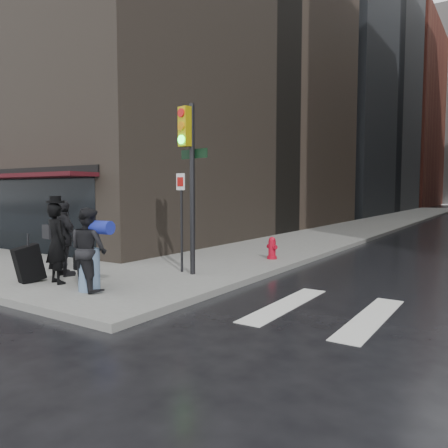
% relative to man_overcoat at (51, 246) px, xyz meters
% --- Properties ---
extents(ground, '(140.00, 140.00, 0.00)m').
position_rel_man_overcoat_xyz_m(ground, '(1.39, 0.63, -0.97)').
color(ground, black).
rests_on(ground, ground).
extents(sidewalk_left, '(4.00, 50.00, 0.15)m').
position_rel_man_overcoat_xyz_m(sidewalk_left, '(1.39, 27.63, -0.89)').
color(sidewalk_left, slate).
rests_on(sidewalk_left, ground).
extents(bldg_left_mid, '(22.00, 24.00, 34.00)m').
position_rel_man_overcoat_xyz_m(bldg_left_mid, '(-11.61, 38.63, 16.03)').
color(bldg_left_mid, gray).
rests_on(bldg_left_mid, ground).
extents(bldg_left_far, '(22.00, 20.00, 26.00)m').
position_rel_man_overcoat_xyz_m(bldg_left_far, '(-11.61, 62.63, 12.03)').
color(bldg_left_far, '#56291D').
rests_on(bldg_left_far, ground).
extents(storefront, '(8.40, 1.11, 2.83)m').
position_rel_man_overcoat_xyz_m(storefront, '(-5.61, 2.53, 0.86)').
color(storefront, black).
rests_on(storefront, ground).
extents(man_overcoat, '(1.19, 0.93, 1.96)m').
position_rel_man_overcoat_xyz_m(man_overcoat, '(0.00, 0.00, 0.00)').
color(man_overcoat, black).
rests_on(man_overcoat, ground).
extents(man_jeans, '(1.20, 0.75, 1.70)m').
position_rel_man_overcoat_xyz_m(man_jeans, '(1.30, -0.04, 0.03)').
color(man_jeans, black).
rests_on(man_jeans, ground).
extents(man_greycoat, '(1.11, 0.60, 1.81)m').
position_rel_man_overcoat_xyz_m(man_greycoat, '(-0.45, 0.68, 0.09)').
color(man_greycoat, black).
rests_on(man_greycoat, ground).
extents(traffic_light, '(1.01, 0.56, 4.10)m').
position_rel_man_overcoat_xyz_m(traffic_light, '(1.92, 2.45, 1.83)').
color(traffic_light, black).
rests_on(traffic_light, ground).
extents(fire_hydrant, '(0.38, 0.29, 0.66)m').
position_rel_man_overcoat_xyz_m(fire_hydrant, '(2.51, 5.74, -0.52)').
color(fire_hydrant, '#B10A1F').
rests_on(fire_hydrant, ground).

